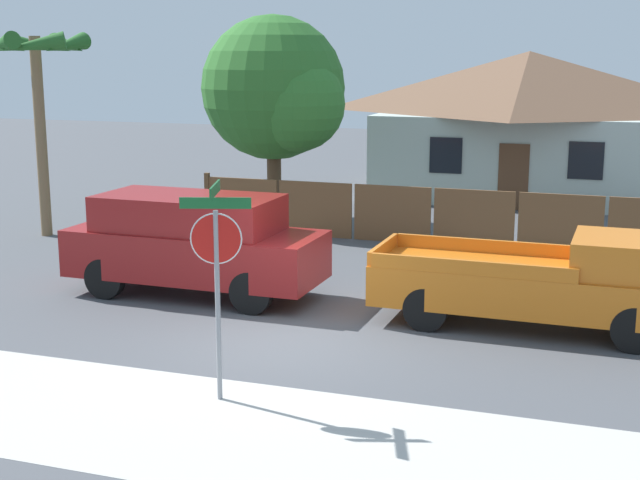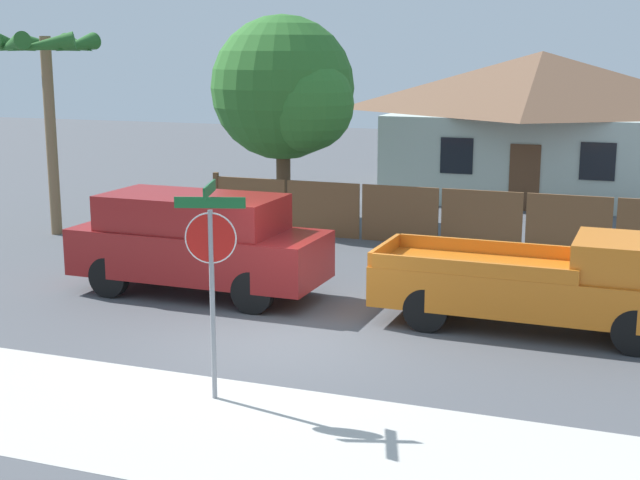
# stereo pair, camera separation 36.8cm
# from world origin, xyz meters

# --- Properties ---
(ground_plane) EXTENTS (80.00, 80.00, 0.00)m
(ground_plane) POSITION_xyz_m (0.00, 0.00, 0.00)
(ground_plane) COLOR #4C4F54
(sidewalk_strip) EXTENTS (36.00, 3.20, 0.01)m
(sidewalk_strip) POSITION_xyz_m (0.00, -3.60, 0.00)
(sidewalk_strip) COLOR beige
(sidewalk_strip) RESTS_ON ground
(wooden_fence) EXTENTS (14.42, 0.12, 1.52)m
(wooden_fence) POSITION_xyz_m (1.77, 8.15, 0.71)
(wooden_fence) COLOR brown
(wooden_fence) RESTS_ON ground
(house) EXTENTS (9.90, 6.54, 4.71)m
(house) POSITION_xyz_m (2.02, 16.83, 2.44)
(house) COLOR #B2C1B7
(house) RESTS_ON ground
(oak_tree) EXTENTS (4.17, 3.97, 5.70)m
(oak_tree) POSITION_xyz_m (-3.98, 9.85, 3.62)
(oak_tree) COLOR brown
(oak_tree) RESTS_ON ground
(palm_tree) EXTENTS (2.56, 2.76, 5.17)m
(palm_tree) POSITION_xyz_m (-8.98, 6.01, 4.43)
(palm_tree) COLOR brown
(palm_tree) RESTS_ON ground
(red_suv) EXTENTS (5.01, 1.95, 1.98)m
(red_suv) POSITION_xyz_m (-2.69, 2.05, 1.07)
(red_suv) COLOR maroon
(red_suv) RESTS_ON ground
(orange_pickup) EXTENTS (5.49, 1.93, 1.69)m
(orange_pickup) POSITION_xyz_m (4.07, 2.04, 0.83)
(orange_pickup) COLOR orange
(orange_pickup) RESTS_ON ground
(stop_sign) EXTENTS (0.91, 0.82, 3.00)m
(stop_sign) POSITION_xyz_m (0.08, -2.70, 2.03)
(stop_sign) COLOR gray
(stop_sign) RESTS_ON ground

